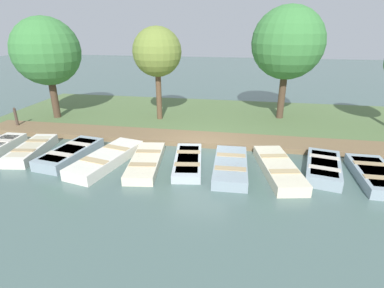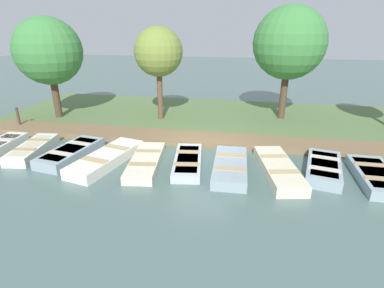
{
  "view_description": "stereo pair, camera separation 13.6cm",
  "coord_description": "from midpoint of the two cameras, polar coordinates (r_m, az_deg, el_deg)",
  "views": [
    {
      "loc": [
        11.63,
        1.65,
        5.08
      ],
      "look_at": [
        0.75,
        -0.25,
        0.65
      ],
      "focal_mm": 28.0,
      "sensor_mm": 36.0,
      "label": 1
    },
    {
      "loc": [
        11.61,
        1.79,
        5.08
      ],
      "look_at": [
        0.75,
        -0.25,
        0.65
      ],
      "focal_mm": 28.0,
      "sensor_mm": 36.0,
      "label": 2
    }
  ],
  "objects": [
    {
      "name": "park_tree_far_left",
      "position": [
        18.22,
        -26.2,
        15.49
      ],
      "size": [
        3.51,
        3.51,
        5.51
      ],
      "color": "#4C3828",
      "rests_on": "ground_plane"
    },
    {
      "name": "park_tree_left",
      "position": [
        16.3,
        -6.92,
        16.92
      ],
      "size": [
        2.54,
        2.54,
        5.03
      ],
      "color": "brown",
      "rests_on": "ground_plane"
    },
    {
      "name": "rowboat_6",
      "position": [
        11.18,
        7.0,
        -4.2
      ],
      "size": [
        3.13,
        1.29,
        0.41
      ],
      "rotation": [
        0.0,
        0.0,
        0.03
      ],
      "color": "#8C9EA8",
      "rests_on": "ground_plane"
    },
    {
      "name": "rowboat_3",
      "position": [
        12.15,
        -16.3,
        -2.68
      ],
      "size": [
        3.7,
        1.91,
        0.43
      ],
      "rotation": [
        0.0,
        0.0,
        -0.22
      ],
      "color": "silver",
      "rests_on": "ground_plane"
    },
    {
      "name": "rowboat_7",
      "position": [
        11.37,
        15.81,
        -4.43
      ],
      "size": [
        3.57,
        1.76,
        0.41
      ],
      "rotation": [
        0.0,
        0.0,
        0.2
      ],
      "color": "beige",
      "rests_on": "ground_plane"
    },
    {
      "name": "rowboat_2",
      "position": [
        13.13,
        -22.44,
        -1.63
      ],
      "size": [
        3.1,
        1.62,
        0.44
      ],
      "rotation": [
        0.0,
        0.0,
        -0.15
      ],
      "color": "#8C9EA8",
      "rests_on": "ground_plane"
    },
    {
      "name": "rowboat_4",
      "position": [
        11.66,
        -9.1,
        -3.32
      ],
      "size": [
        3.34,
        1.48,
        0.35
      ],
      "rotation": [
        0.0,
        0.0,
        0.13
      ],
      "color": "beige",
      "rests_on": "ground_plane"
    },
    {
      "name": "shore_bank",
      "position": [
        17.44,
        3.84,
        5.13
      ],
      "size": [
        8.0,
        24.0,
        0.16
      ],
      "color": "#567042",
      "rests_on": "ground_plane"
    },
    {
      "name": "rowboat_1",
      "position": [
        14.2,
        -28.5,
        -0.97
      ],
      "size": [
        2.92,
        1.36,
        0.43
      ],
      "rotation": [
        0.0,
        0.0,
        0.14
      ],
      "color": "silver",
      "rests_on": "ground_plane"
    },
    {
      "name": "rowboat_8",
      "position": [
        11.95,
        23.44,
        -4.11
      ],
      "size": [
        2.9,
        1.68,
        0.44
      ],
      "rotation": [
        0.0,
        0.0,
        -0.21
      ],
      "color": "#8C9EA8",
      "rests_on": "ground_plane"
    },
    {
      "name": "dock_walkway",
      "position": [
        13.89,
        2.13,
        0.9
      ],
      "size": [
        1.57,
        21.86,
        0.24
      ],
      "color": "brown",
      "rests_on": "ground_plane"
    },
    {
      "name": "mooring_post_near",
      "position": [
        17.87,
        -30.65,
        4.2
      ],
      "size": [
        0.14,
        0.14,
        1.17
      ],
      "color": "#47382D",
      "rests_on": "ground_plane"
    },
    {
      "name": "rowboat_9",
      "position": [
        12.25,
        31.25,
        -5.07
      ],
      "size": [
        2.89,
        1.28,
        0.39
      ],
      "rotation": [
        0.0,
        0.0,
        -0.01
      ],
      "color": "#8C9EA8",
      "rests_on": "ground_plane"
    },
    {
      "name": "rowboat_5",
      "position": [
        11.56,
        -1.12,
        -3.34
      ],
      "size": [
        3.13,
        1.42,
        0.33
      ],
      "rotation": [
        0.0,
        0.0,
        0.14
      ],
      "color": "#B2BCC1",
      "rests_on": "ground_plane"
    },
    {
      "name": "park_tree_center",
      "position": [
        17.06,
        17.54,
        17.82
      ],
      "size": [
        3.73,
        3.73,
        6.05
      ],
      "color": "#4C3828",
      "rests_on": "ground_plane"
    },
    {
      "name": "ground_plane",
      "position": [
        12.8,
        1.36,
        -1.54
      ],
      "size": [
        80.0,
        80.0,
        0.0
      ],
      "primitive_type": "plane",
      "color": "#4C6660"
    }
  ]
}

